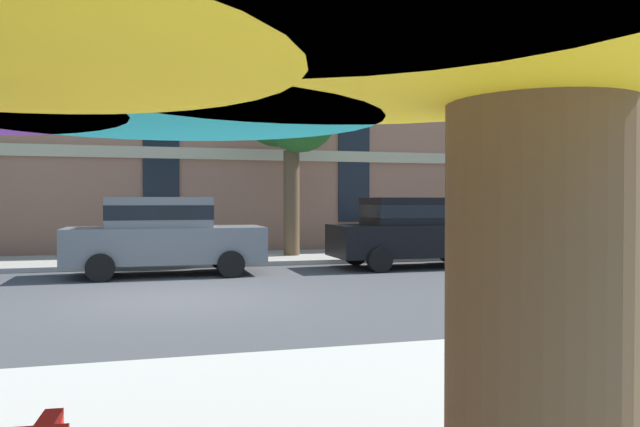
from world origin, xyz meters
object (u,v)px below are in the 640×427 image
object	(u,v)px
sedan_gray	(164,234)
street_tree_right	(546,141)
sedan_black	(415,230)
street_tree_middle	(289,114)
pickup_gray	(614,225)

from	to	relation	value
sedan_gray	street_tree_right	xyz separation A→B (m)	(12.62, 3.43, 2.76)
sedan_gray	sedan_black	world-z (taller)	same
sedan_gray	street_tree_middle	size ratio (longest dim) A/B	0.80
sedan_gray	street_tree_middle	bearing A→B (deg)	39.41
sedan_gray	pickup_gray	bearing A→B (deg)	0.00
sedan_black	street_tree_right	distance (m)	7.74
sedan_black	pickup_gray	xyz separation A→B (m)	(6.13, 0.00, 0.08)
sedan_gray	street_tree_right	world-z (taller)	street_tree_right
sedan_gray	pickup_gray	xyz separation A→B (m)	(12.38, 0.00, 0.08)
street_tree_right	street_tree_middle	bearing A→B (deg)	-177.02
sedan_gray	street_tree_middle	xyz separation A→B (m)	(3.61, 2.96, 3.26)
sedan_black	street_tree_right	xyz separation A→B (m)	(6.37, 3.43, 2.76)
pickup_gray	street_tree_middle	bearing A→B (deg)	161.33
street_tree_right	sedan_black	bearing A→B (deg)	-151.69
sedan_gray	sedan_black	xyz separation A→B (m)	(6.24, 0.00, 0.00)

